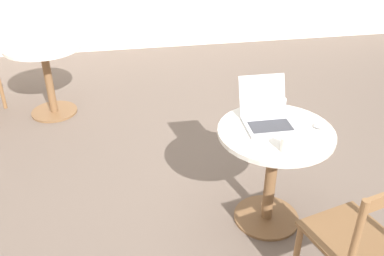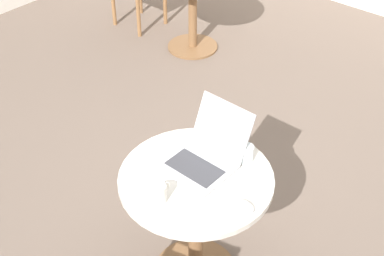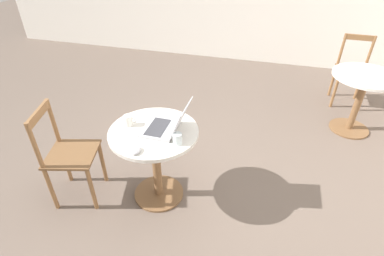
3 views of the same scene
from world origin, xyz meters
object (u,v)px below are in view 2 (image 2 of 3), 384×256
at_px(laptop, 206,154).
at_px(mug, 159,193).
at_px(drinking_glass, 246,154).
at_px(cafe_table_near, 196,205).
at_px(mouse, 244,206).

relative_size(laptop, mug, 3.34).
bearing_deg(drinking_glass, mug, 163.66).
height_order(cafe_table_near, mouse, mouse).
distance_m(laptop, mouse, 0.34).
relative_size(cafe_table_near, drinking_glass, 8.04).
xyz_separation_m(cafe_table_near, mug, (-0.22, 0.02, 0.23)).
relative_size(laptop, drinking_glass, 4.04).
relative_size(mug, drinking_glass, 1.21).
height_order(cafe_table_near, drinking_glass, drinking_glass).
relative_size(laptop, mouse, 3.62).
bearing_deg(laptop, mug, -179.07).
distance_m(laptop, drinking_glass, 0.19).
bearing_deg(mug, laptop, 0.93).
height_order(cafe_table_near, laptop, laptop).
height_order(laptop, mug, laptop).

